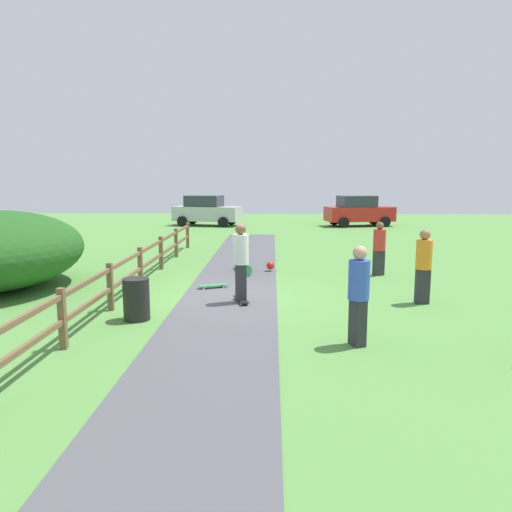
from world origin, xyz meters
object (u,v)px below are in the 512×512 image
object	(u,v)px
skater_riding	(241,259)
parked_car_silver	(206,211)
trash_bin	(136,299)
skater_fallen	(246,266)
skateboard_loose	(213,286)
bystander_red	(379,246)
bystander_blue	(359,291)
bystander_orange	(424,263)
parked_car_red	(359,211)

from	to	relation	value
skater_riding	parked_car_silver	bearing A→B (deg)	99.97
trash_bin	skater_fallen	distance (m)	5.80
skater_riding	skater_fallen	world-z (taller)	skater_riding
skateboard_loose	skater_riding	bearing A→B (deg)	-60.38
skater_fallen	bystander_red	world-z (taller)	bystander_red
bystander_blue	trash_bin	bearing A→B (deg)	161.58
skateboard_loose	bystander_red	size ratio (longest dim) A/B	0.49
bystander_orange	bystander_red	size ratio (longest dim) A/B	1.08
bystander_red	parked_car_red	xyz separation A→B (m)	(2.15, 16.10, 0.04)
bystander_orange	parked_car_silver	xyz separation A→B (m)	(-7.84, 19.59, -0.04)
bystander_red	parked_car_silver	xyz separation A→B (m)	(-7.53, 16.12, 0.04)
skateboard_loose	skater_fallen	bearing A→B (deg)	72.32
trash_bin	skateboard_loose	distance (m)	3.29
bystander_red	parked_car_silver	size ratio (longest dim) A/B	0.37
bystander_blue	parked_car_red	bearing A→B (deg)	80.19
skater_riding	parked_car_silver	world-z (taller)	skater_riding
trash_bin	bystander_orange	bearing A→B (deg)	13.90
skater_riding	bystander_blue	world-z (taller)	skater_riding
trash_bin	bystander_blue	world-z (taller)	bystander_blue
skater_riding	bystander_orange	world-z (taller)	skater_riding
skater_riding	parked_car_red	xyz separation A→B (m)	(6.21, 19.69, -0.13)
skater_fallen	bystander_orange	distance (m)	5.94
skater_fallen	parked_car_silver	size ratio (longest dim) A/B	0.35
skater_fallen	bystander_orange	bearing A→B (deg)	-40.52
trash_bin	bystander_blue	xyz separation A→B (m)	(4.42, -1.47, 0.56)
bystander_orange	parked_car_silver	bearing A→B (deg)	111.80
parked_car_red	trash_bin	bearing A→B (deg)	-111.50
bystander_red	parked_car_red	world-z (taller)	parked_car_red
trash_bin	bystander_orange	xyz separation A→B (m)	(6.50, 1.61, 0.55)
trash_bin	bystander_orange	distance (m)	6.72
bystander_blue	bystander_red	xyz separation A→B (m)	(1.77, 6.55, -0.09)
skateboard_loose	bystander_orange	world-z (taller)	bystander_orange
skateboard_loose	parked_car_red	size ratio (longest dim) A/B	0.18
bystander_blue	parked_car_silver	size ratio (longest dim) A/B	0.41
bystander_blue	bystander_red	distance (m)	6.79
trash_bin	parked_car_red	size ratio (longest dim) A/B	0.20
skateboard_loose	parked_car_silver	xyz separation A→B (m)	(-2.59, 18.18, 0.87)
skater_fallen	parked_car_silver	bearing A→B (deg)	102.04
skateboard_loose	parked_car_silver	bearing A→B (deg)	98.12
skater_riding	trash_bin	bearing A→B (deg)	-145.01
trash_bin	skateboard_loose	size ratio (longest dim) A/B	1.10
bystander_orange	parked_car_red	size ratio (longest dim) A/B	0.40
bystander_orange	bystander_blue	size ratio (longest dim) A/B	0.99
parked_car_silver	bystander_red	bearing A→B (deg)	-64.97
bystander_orange	bystander_red	bearing A→B (deg)	95.07
bystander_orange	skateboard_loose	bearing A→B (deg)	164.89
trash_bin	bystander_blue	size ratio (longest dim) A/B	0.49
parked_car_silver	bystander_blue	bearing A→B (deg)	-75.75
bystander_red	parked_car_silver	distance (m)	17.79
trash_bin	bystander_orange	world-z (taller)	bystander_orange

